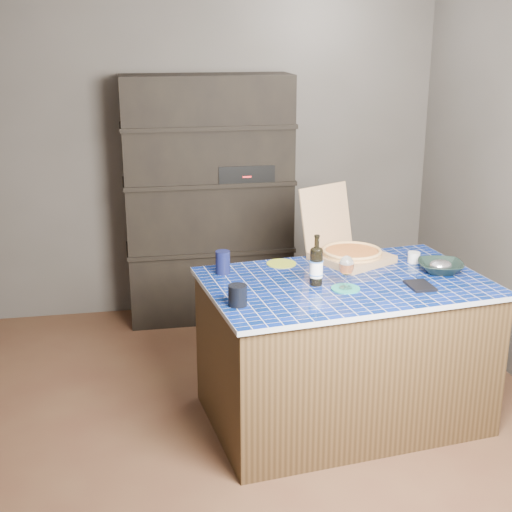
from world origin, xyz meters
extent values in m
plane|color=brown|center=(0.00, 0.00, 0.00)|extent=(3.50, 3.50, 0.00)
plane|color=#514C46|center=(0.00, 1.75, 1.25)|extent=(3.50, 0.00, 3.50)
plane|color=#514C46|center=(0.00, -1.75, 1.25)|extent=(3.50, 0.00, 3.50)
cube|color=black|center=(0.00, 1.53, 0.90)|extent=(1.20, 0.40, 1.80)
cube|color=black|center=(0.25, 1.48, 1.12)|extent=(0.40, 0.32, 0.12)
cube|color=#49331C|center=(0.54, -0.09, 0.39)|extent=(1.55, 1.08, 0.79)
cube|color=#041544|center=(0.54, -0.09, 0.80)|extent=(1.59, 1.12, 0.03)
cube|color=#966C4D|center=(0.67, 0.22, 0.84)|extent=(0.50, 0.50, 0.04)
cube|color=#966C4D|center=(0.57, 0.42, 1.04)|extent=(0.37, 0.25, 0.36)
cylinder|color=tan|center=(0.67, 0.22, 0.86)|extent=(0.34, 0.34, 0.01)
cylinder|color=maroon|center=(0.67, 0.22, 0.87)|extent=(0.30, 0.30, 0.01)
torus|color=tan|center=(0.67, 0.22, 0.88)|extent=(0.34, 0.34, 0.02)
cylinder|color=black|center=(0.36, -0.13, 0.91)|extent=(0.07, 0.07, 0.19)
ellipsoid|color=black|center=(0.36, -0.13, 1.00)|extent=(0.07, 0.07, 0.04)
cylinder|color=black|center=(0.36, -0.13, 1.05)|extent=(0.03, 0.03, 0.08)
cylinder|color=white|center=(0.36, -0.13, 0.90)|extent=(0.07, 0.07, 0.09)
cylinder|color=#3D71CF|center=(0.36, -0.13, 0.87)|extent=(0.07, 0.07, 0.01)
cylinder|color=#3D71CF|center=(0.36, -0.13, 0.95)|extent=(0.07, 0.07, 0.01)
cylinder|color=#177867|center=(0.50, -0.22, 0.82)|extent=(0.15, 0.15, 0.01)
cylinder|color=white|center=(0.50, -0.22, 0.82)|extent=(0.07, 0.07, 0.00)
cylinder|color=white|center=(0.50, -0.22, 0.86)|extent=(0.01, 0.01, 0.07)
ellipsoid|color=white|center=(0.50, -0.22, 0.94)|extent=(0.08, 0.08, 0.10)
cylinder|color=#C75C1F|center=(0.50, -0.22, 0.94)|extent=(0.06, 0.06, 0.05)
cylinder|color=white|center=(0.50, -0.22, 0.96)|extent=(0.07, 0.07, 0.02)
cylinder|color=black|center=(-0.09, -0.34, 0.87)|extent=(0.09, 0.09, 0.10)
cube|color=black|center=(0.89, -0.26, 0.82)|extent=(0.13, 0.17, 0.01)
imported|color=black|center=(1.09, -0.06, 0.85)|extent=(0.30, 0.30, 0.06)
ellipsoid|color=silver|center=(1.09, -0.06, 0.86)|extent=(0.13, 0.11, 0.06)
cylinder|color=silver|center=(1.01, 0.13, 0.85)|extent=(0.07, 0.07, 0.06)
cylinder|color=black|center=(-0.09, 0.15, 0.88)|extent=(0.08, 0.08, 0.13)
cylinder|color=#94A222|center=(0.26, 0.25, 0.82)|extent=(0.17, 0.17, 0.01)
camera|label=1|loc=(-0.60, -3.53, 2.10)|focal=50.00mm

